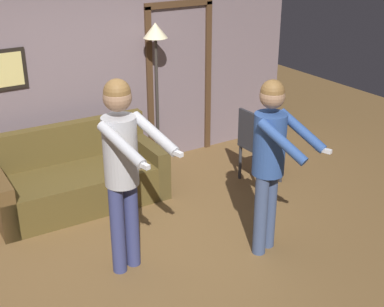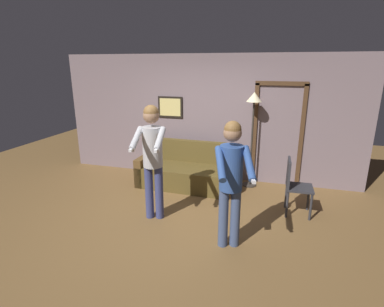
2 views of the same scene
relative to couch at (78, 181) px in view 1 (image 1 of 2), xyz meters
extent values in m
plane|color=brown|center=(0.23, -1.39, -0.28)|extent=(12.00, 12.00, 0.00)
cube|color=slate|center=(0.23, 0.63, 1.02)|extent=(6.40, 0.06, 2.60)
cube|color=black|center=(-0.54, 0.59, 1.23)|extent=(0.55, 0.02, 0.45)
cube|color=#D8C572|center=(-0.54, 0.57, 1.23)|extent=(0.47, 0.01, 0.37)
cube|color=#4C331E|center=(1.27, 0.58, 0.74)|extent=(0.08, 0.04, 2.04)
cube|color=#4C331E|center=(2.17, 0.58, 0.74)|extent=(0.08, 0.04, 2.04)
cube|color=#4C331E|center=(1.72, 0.58, 1.76)|extent=(0.98, 0.04, 0.08)
cube|color=brown|center=(0.00, -0.04, -0.07)|extent=(1.92, 0.91, 0.42)
cube|color=brown|center=(0.01, 0.31, 0.37)|extent=(1.90, 0.20, 0.45)
cube|color=brown|center=(-0.87, -0.02, 0.01)|extent=(0.19, 0.85, 0.58)
cube|color=#514320|center=(0.87, -0.07, 0.01)|extent=(0.19, 0.85, 0.58)
cylinder|color=#332D28|center=(1.24, 0.35, -0.27)|extent=(0.28, 0.28, 0.02)
cylinder|color=#332D28|center=(1.24, 0.35, 0.59)|extent=(0.04, 0.04, 1.68)
cone|color=#F9EAB7|center=(1.24, 0.35, 1.52)|extent=(0.30, 0.30, 0.18)
cylinder|color=navy|center=(-0.18, -1.45, 0.16)|extent=(0.13, 0.13, 0.87)
cylinder|color=navy|center=(-0.02, -1.42, 0.16)|extent=(0.13, 0.13, 0.87)
cylinder|color=#B2B2B7|center=(-0.10, -1.43, 0.91)|extent=(0.30, 0.30, 0.62)
sphere|color=#9E7556|center=(-0.10, -1.43, 1.39)|extent=(0.24, 0.24, 0.24)
sphere|color=brown|center=(-0.10, -1.43, 1.43)|extent=(0.23, 0.23, 0.23)
cylinder|color=#B2B2B7|center=(-0.22, -1.72, 1.10)|extent=(0.19, 0.55, 0.26)
cube|color=white|center=(-0.17, -1.97, 1.01)|extent=(0.07, 0.15, 0.04)
cylinder|color=#B2B2B7|center=(0.12, -1.65, 1.10)|extent=(0.19, 0.55, 0.26)
cube|color=white|center=(0.17, -1.91, 1.01)|extent=(0.07, 0.15, 0.04)
cylinder|color=#3F4F74|center=(1.10, -1.91, 0.14)|extent=(0.13, 0.13, 0.83)
cylinder|color=#3F4F74|center=(1.25, -1.86, 0.14)|extent=(0.13, 0.13, 0.83)
cylinder|color=#2D4C8C|center=(1.18, -1.88, 0.84)|extent=(0.30, 0.30, 0.59)
sphere|color=#9E7556|center=(1.18, -1.88, 1.30)|extent=(0.23, 0.23, 0.23)
sphere|color=brown|center=(1.18, -1.88, 1.34)|extent=(0.22, 0.22, 0.22)
cylinder|color=#2D4C8C|center=(1.08, -2.15, 0.98)|extent=(0.24, 0.50, 0.33)
cylinder|color=#2D4C8C|center=(1.41, -2.04, 0.98)|extent=(0.24, 0.50, 0.33)
cube|color=white|center=(1.48, -2.26, 0.85)|extent=(0.08, 0.15, 0.04)
cylinder|color=#2D2D33|center=(2.31, -0.84, -0.05)|extent=(0.04, 0.04, 0.45)
cylinder|color=#2D2D33|center=(2.30, -0.48, -0.05)|extent=(0.04, 0.04, 0.45)
cylinder|color=#2D2D33|center=(1.95, -0.85, -0.05)|extent=(0.04, 0.04, 0.45)
cylinder|color=#2D2D33|center=(1.94, -0.49, -0.05)|extent=(0.04, 0.04, 0.45)
cube|color=#2D2D33|center=(2.12, -0.66, 0.19)|extent=(0.43, 0.43, 0.03)
cube|color=#2D2D33|center=(1.93, -0.67, 0.43)|extent=(0.05, 0.42, 0.45)
camera|label=1|loc=(-1.83, -5.29, 2.71)|focal=50.00mm
camera|label=2|loc=(1.69, -5.47, 2.11)|focal=28.00mm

